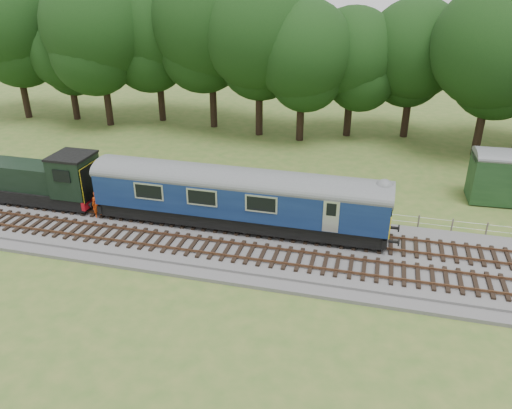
# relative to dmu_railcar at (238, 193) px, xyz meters

# --- Properties ---
(ground) EXTENTS (120.00, 120.00, 0.00)m
(ground) POSITION_rel_dmu_railcar_xyz_m (0.88, -1.40, -2.61)
(ground) COLOR #406525
(ground) RESTS_ON ground
(ballast) EXTENTS (70.00, 7.00, 0.35)m
(ballast) POSITION_rel_dmu_railcar_xyz_m (0.88, -1.40, -2.43)
(ballast) COLOR #4C4C4F
(ballast) RESTS_ON ground
(track_north) EXTENTS (67.20, 2.40, 0.21)m
(track_north) POSITION_rel_dmu_railcar_xyz_m (0.88, -0.00, -2.19)
(track_north) COLOR black
(track_north) RESTS_ON ballast
(track_south) EXTENTS (67.20, 2.40, 0.21)m
(track_south) POSITION_rel_dmu_railcar_xyz_m (0.88, -3.00, -2.19)
(track_south) COLOR black
(track_south) RESTS_ON ballast
(fence) EXTENTS (64.00, 0.12, 1.00)m
(fence) POSITION_rel_dmu_railcar_xyz_m (0.88, 3.10, -2.61)
(fence) COLOR #6B6054
(fence) RESTS_ON ground
(tree_line) EXTENTS (70.00, 8.00, 18.00)m
(tree_line) POSITION_rel_dmu_railcar_xyz_m (0.88, 20.60, -2.61)
(tree_line) COLOR black
(tree_line) RESTS_ON ground
(dmu_railcar) EXTENTS (18.05, 2.86, 3.88)m
(dmu_railcar) POSITION_rel_dmu_railcar_xyz_m (0.00, 0.00, 0.00)
(dmu_railcar) COLOR black
(dmu_railcar) RESTS_ON ground
(shunter_loco) EXTENTS (8.91, 2.60, 3.38)m
(shunter_loco) POSITION_rel_dmu_railcar_xyz_m (-13.93, 0.00, -0.63)
(shunter_loco) COLOR black
(shunter_loco) RESTS_ON ground
(worker) EXTENTS (0.77, 0.72, 1.77)m
(worker) POSITION_rel_dmu_railcar_xyz_m (-9.16, -0.99, -1.37)
(worker) COLOR #DF3E0B
(worker) RESTS_ON ballast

